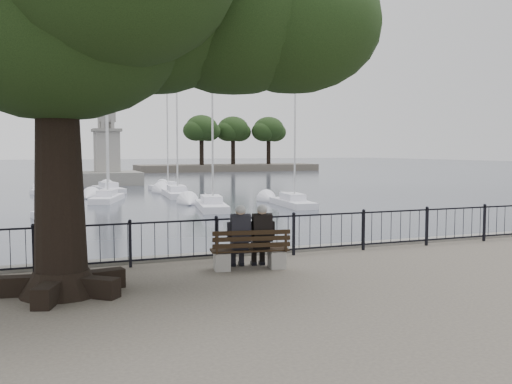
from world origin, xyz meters
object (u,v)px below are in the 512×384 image
person_right (261,239)px  person_left (240,239)px  bench (250,255)px  lion_monument (107,161)px

person_right → person_left: bearing=170.1°
bench → lion_monument: bearing=86.9°
bench → person_left: (-0.19, 0.13, 0.34)m
person_left → lion_monument: size_ratio=0.15×
person_right → lion_monument: bearing=87.3°
person_left → lion_monument: (2.79, 48.45, 0.74)m
person_left → bench: bearing=-34.8°
bench → person_left: 0.41m
person_left → person_right: 0.48m
bench → lion_monument: (2.60, 48.59, 1.08)m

